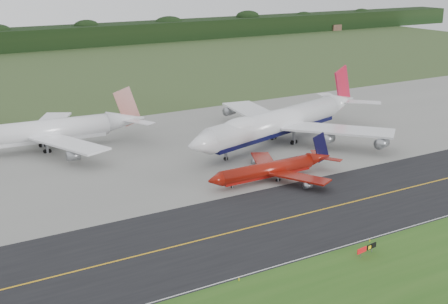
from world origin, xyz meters
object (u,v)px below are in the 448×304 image
jet_star_tail (43,132)px  taxiway_sign (367,248)px  jet_red_737 (273,169)px  jet_ba_747 (281,121)px

jet_star_tail → taxiway_sign: size_ratio=11.82×
jet_red_737 → jet_star_tail: jet_star_tail is taller
jet_red_737 → jet_star_tail: bearing=127.7°
jet_ba_747 → jet_red_737: (-19.44, -24.15, -3.64)m
jet_red_737 → jet_star_tail: (-39.55, 51.24, 2.52)m
jet_red_737 → jet_star_tail: 64.78m
jet_ba_747 → jet_star_tail: jet_ba_747 is taller
jet_star_tail → taxiway_sign: 96.91m
jet_red_737 → taxiway_sign: bearing=-102.1°
jet_red_737 → taxiway_sign: jet_red_737 is taller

